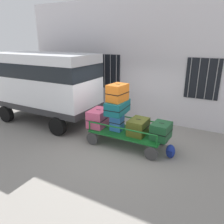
{
  "coord_description": "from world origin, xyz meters",
  "views": [
    {
      "loc": [
        3.04,
        -6.05,
        3.39
      ],
      "look_at": [
        -0.23,
        -0.05,
        1.07
      ],
      "focal_mm": 34.52,
      "sensor_mm": 36.0,
      "label": 1
    }
  ],
  "objects_px": {
    "suitcase_midleft_bottom": "(117,122)",
    "backpack": "(170,151)",
    "suitcase_left_bottom": "(99,118)",
    "suitcase_center_bottom": "(138,127)",
    "suitcase_midleft_top": "(117,93)",
    "van": "(44,81)",
    "suitcase_midleft_middle": "(117,107)",
    "luggage_cart": "(127,134)",
    "suitcase_midright_bottom": "(161,131)"
  },
  "relations": [
    {
      "from": "suitcase_midleft_bottom",
      "to": "backpack",
      "type": "bearing_deg",
      "value": -4.35
    },
    {
      "from": "suitcase_left_bottom",
      "to": "backpack",
      "type": "xyz_separation_m",
      "value": [
        2.62,
        -0.17,
        -0.55
      ]
    },
    {
      "from": "suitcase_midleft_bottom",
      "to": "suitcase_center_bottom",
      "type": "distance_m",
      "value": 0.75
    },
    {
      "from": "suitcase_left_bottom",
      "to": "suitcase_midleft_top",
      "type": "relative_size",
      "value": 1.2
    },
    {
      "from": "suitcase_center_bottom",
      "to": "van",
      "type": "bearing_deg",
      "value": 174.54
    },
    {
      "from": "van",
      "to": "suitcase_midleft_middle",
      "type": "bearing_deg",
      "value": -6.91
    },
    {
      "from": "luggage_cart",
      "to": "suitcase_midleft_bottom",
      "type": "relative_size",
      "value": 4.16
    },
    {
      "from": "van",
      "to": "backpack",
      "type": "height_order",
      "value": "van"
    },
    {
      "from": "suitcase_midleft_top",
      "to": "suitcase_midright_bottom",
      "type": "height_order",
      "value": "suitcase_midleft_top"
    },
    {
      "from": "van",
      "to": "suitcase_midright_bottom",
      "type": "relative_size",
      "value": 6.49
    },
    {
      "from": "suitcase_midleft_bottom",
      "to": "suitcase_midleft_top",
      "type": "distance_m",
      "value": 0.99
    },
    {
      "from": "suitcase_center_bottom",
      "to": "luggage_cart",
      "type": "bearing_deg",
      "value": -176.44
    },
    {
      "from": "luggage_cart",
      "to": "suitcase_midleft_middle",
      "type": "xyz_separation_m",
      "value": [
        -0.37,
        0.0,
        0.89
      ]
    },
    {
      "from": "suitcase_left_bottom",
      "to": "suitcase_midleft_top",
      "type": "distance_m",
      "value": 1.24
    },
    {
      "from": "suitcase_midleft_bottom",
      "to": "suitcase_midleft_top",
      "type": "bearing_deg",
      "value": 90.0
    },
    {
      "from": "backpack",
      "to": "suitcase_midleft_top",
      "type": "bearing_deg",
      "value": 175.1
    },
    {
      "from": "suitcase_left_bottom",
      "to": "suitcase_midleft_bottom",
      "type": "xyz_separation_m",
      "value": [
        0.75,
        -0.03,
        -0.0
      ]
    },
    {
      "from": "suitcase_center_bottom",
      "to": "suitcase_midright_bottom",
      "type": "bearing_deg",
      "value": 0.44
    },
    {
      "from": "suitcase_midleft_top",
      "to": "backpack",
      "type": "bearing_deg",
      "value": -4.9
    },
    {
      "from": "suitcase_midleft_middle",
      "to": "suitcase_midleft_top",
      "type": "bearing_deg",
      "value": -90.0
    },
    {
      "from": "suitcase_left_bottom",
      "to": "suitcase_midright_bottom",
      "type": "distance_m",
      "value": 2.24
    },
    {
      "from": "luggage_cart",
      "to": "suitcase_midright_bottom",
      "type": "height_order",
      "value": "suitcase_midright_bottom"
    },
    {
      "from": "suitcase_left_bottom",
      "to": "backpack",
      "type": "distance_m",
      "value": 2.68
    },
    {
      "from": "suitcase_midleft_top",
      "to": "suitcase_midright_bottom",
      "type": "relative_size",
      "value": 1.05
    },
    {
      "from": "suitcase_center_bottom",
      "to": "suitcase_midright_bottom",
      "type": "relative_size",
      "value": 1.08
    },
    {
      "from": "suitcase_center_bottom",
      "to": "backpack",
      "type": "height_order",
      "value": "suitcase_center_bottom"
    },
    {
      "from": "suitcase_midleft_bottom",
      "to": "suitcase_midleft_middle",
      "type": "xyz_separation_m",
      "value": [
        0.0,
        0.03,
        0.51
      ]
    },
    {
      "from": "suitcase_midleft_middle",
      "to": "suitcase_midleft_bottom",
      "type": "bearing_deg",
      "value": -90.0
    },
    {
      "from": "luggage_cart",
      "to": "suitcase_midleft_bottom",
      "type": "distance_m",
      "value": 0.53
    },
    {
      "from": "luggage_cart",
      "to": "suitcase_center_bottom",
      "type": "xyz_separation_m",
      "value": [
        0.37,
        0.02,
        0.33
      ]
    },
    {
      "from": "suitcase_center_bottom",
      "to": "backpack",
      "type": "distance_m",
      "value": 1.25
    },
    {
      "from": "suitcase_center_bottom",
      "to": "backpack",
      "type": "xyz_separation_m",
      "value": [
        1.13,
        -0.19,
        -0.5
      ]
    },
    {
      "from": "suitcase_midleft_middle",
      "to": "backpack",
      "type": "xyz_separation_m",
      "value": [
        1.87,
        -0.17,
        -1.06
      ]
    },
    {
      "from": "van",
      "to": "suitcase_left_bottom",
      "type": "relative_size",
      "value": 5.13
    },
    {
      "from": "van",
      "to": "suitcase_center_bottom",
      "type": "xyz_separation_m",
      "value": [
        4.38,
        -0.42,
        -1.03
      ]
    },
    {
      "from": "suitcase_midleft_top",
      "to": "suitcase_left_bottom",
      "type": "bearing_deg",
      "value": 179.05
    },
    {
      "from": "suitcase_midleft_middle",
      "to": "backpack",
      "type": "distance_m",
      "value": 2.15
    },
    {
      "from": "suitcase_midleft_top",
      "to": "van",
      "type": "bearing_deg",
      "value": 172.95
    },
    {
      "from": "suitcase_center_bottom",
      "to": "suitcase_midright_bottom",
      "type": "height_order",
      "value": "suitcase_midright_bottom"
    },
    {
      "from": "van",
      "to": "suitcase_left_bottom",
      "type": "distance_m",
      "value": 3.09
    },
    {
      "from": "van",
      "to": "luggage_cart",
      "type": "distance_m",
      "value": 4.26
    },
    {
      "from": "luggage_cart",
      "to": "backpack",
      "type": "relative_size",
      "value": 5.64
    },
    {
      "from": "van",
      "to": "suitcase_midleft_bottom",
      "type": "relative_size",
      "value": 7.61
    },
    {
      "from": "luggage_cart",
      "to": "suitcase_left_bottom",
      "type": "xyz_separation_m",
      "value": [
        -1.12,
        0.0,
        0.38
      ]
    },
    {
      "from": "suitcase_midright_bottom",
      "to": "suitcase_midleft_bottom",
      "type": "bearing_deg",
      "value": -177.91
    },
    {
      "from": "suitcase_left_bottom",
      "to": "suitcase_midleft_bottom",
      "type": "relative_size",
      "value": 1.48
    },
    {
      "from": "suitcase_left_bottom",
      "to": "suitcase_midleft_middle",
      "type": "bearing_deg",
      "value": -0.25
    },
    {
      "from": "suitcase_midleft_top",
      "to": "suitcase_center_bottom",
      "type": "relative_size",
      "value": 0.98
    },
    {
      "from": "luggage_cart",
      "to": "suitcase_midleft_top",
      "type": "xyz_separation_m",
      "value": [
        -0.37,
        -0.01,
        1.37
      ]
    },
    {
      "from": "van",
      "to": "suitcase_center_bottom",
      "type": "bearing_deg",
      "value": -5.46
    }
  ]
}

